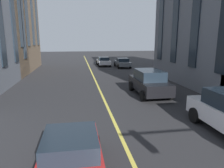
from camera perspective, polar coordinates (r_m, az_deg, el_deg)
name	(u,v)px	position (r m, az deg, el deg)	size (l,w,h in m)	color
lane_centre_line	(105,101)	(14.26, -2.06, -4.55)	(80.00, 0.16, 0.01)	#D8C64C
car_grey_mid	(122,62)	(31.31, 2.86, 5.89)	(4.40, 1.95, 1.37)	slate
car_black_trailing	(149,82)	(15.72, 10.10, 0.47)	(4.70, 2.14, 1.88)	black
car_white_far	(103,61)	(33.17, -2.38, 6.25)	(4.40, 1.95, 1.37)	silver
car_red_parked_a	(71,158)	(6.54, -11.16, -19.32)	(4.40, 1.95, 1.37)	#B21E1E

